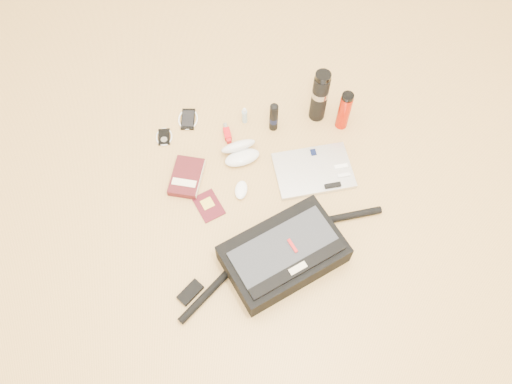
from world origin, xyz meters
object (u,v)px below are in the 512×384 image
Objects in this scene: thermos_black at (320,96)px; thermos_red at (344,111)px; laptop at (314,171)px; messenger_bag at (283,254)px; book at (187,177)px.

thermos_black is 0.13m from thermos_red.
laptop is 0.32m from thermos_red.
thermos_black is (0.27, 0.72, 0.09)m from messenger_bag.
thermos_red is at bearing 32.52° from book.
messenger_bag is at bearing -32.74° from book.
thermos_black reaches higher than laptop.
messenger_bag is at bearing -120.71° from laptop.
messenger_bag is 0.77m from thermos_black.
messenger_bag is 3.07× the size of thermos_black.
laptop is at bearing 13.49° from book.
thermos_red is (0.18, 0.25, 0.10)m from laptop.
book is at bearing -164.03° from thermos_red.
messenger_bag is 0.57m from book.
thermos_black reaches higher than thermos_red.
thermos_black is at bearing 40.34° from book.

